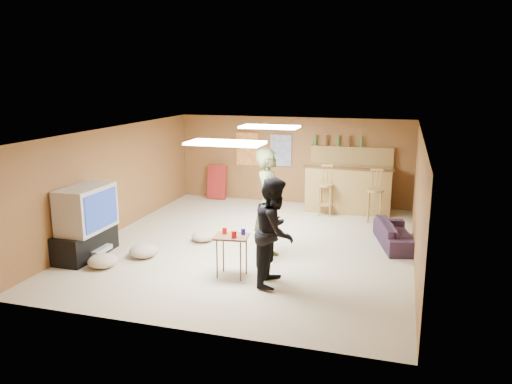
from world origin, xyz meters
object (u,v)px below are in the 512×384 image
(bar_counter, at_px, (348,189))
(tv_body, at_px, (86,209))
(person_olive, at_px, (269,204))
(person_black, at_px, (275,231))
(sofa, at_px, (397,234))
(tray_table, at_px, (232,256))

(bar_counter, bearing_deg, tv_body, -133.00)
(tv_body, distance_m, person_olive, 3.25)
(tv_body, relative_size, bar_counter, 0.55)
(person_black, xyz_separation_m, sofa, (1.82, 2.42, -0.62))
(tv_body, xyz_separation_m, bar_counter, (4.15, 4.45, -0.35))
(person_olive, distance_m, sofa, 2.70)
(bar_counter, distance_m, tray_table, 4.79)
(bar_counter, relative_size, tray_table, 2.88)
(person_olive, distance_m, person_black, 1.12)
(bar_counter, height_order, sofa, bar_counter)
(person_black, distance_m, tray_table, 0.89)
(person_olive, bearing_deg, tv_body, 104.49)
(person_olive, height_order, sofa, person_olive)
(tv_body, bearing_deg, person_olive, 15.13)
(bar_counter, distance_m, person_black, 4.70)
(tv_body, xyz_separation_m, person_olive, (3.14, 0.85, 0.10))
(tv_body, xyz_separation_m, person_black, (3.51, -0.20, -0.05))
(sofa, bearing_deg, person_black, 129.12)
(person_black, bearing_deg, bar_counter, -8.67)
(person_black, bearing_deg, sofa, -37.78)
(bar_counter, xyz_separation_m, person_black, (-0.64, -4.65, 0.30))
(person_olive, xyz_separation_m, sofa, (2.19, 1.37, -0.77))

